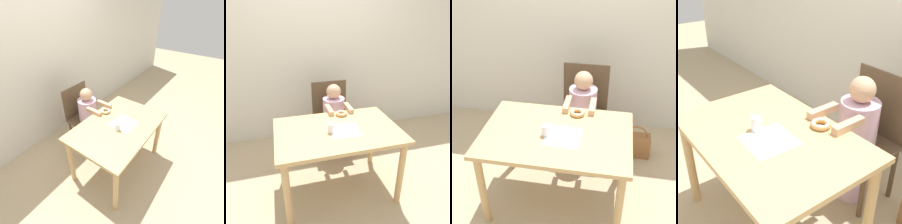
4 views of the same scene
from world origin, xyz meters
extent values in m
plane|color=tan|center=(0.00, 0.00, 0.00)|extent=(12.00, 12.00, 0.00)
cube|color=silver|center=(0.00, 1.32, 1.25)|extent=(8.00, 0.05, 2.50)
cube|color=tan|center=(0.00, 0.00, 0.70)|extent=(1.16, 0.79, 0.03)
cylinder|color=tan|center=(-0.52, -0.33, 0.34)|extent=(0.06, 0.06, 0.68)
cylinder|color=tan|center=(0.52, -0.33, 0.34)|extent=(0.06, 0.06, 0.68)
cylinder|color=tan|center=(-0.52, 0.33, 0.34)|extent=(0.06, 0.06, 0.68)
cylinder|color=tan|center=(0.52, 0.33, 0.34)|extent=(0.06, 0.06, 0.68)
cube|color=brown|center=(0.13, 0.67, 0.44)|extent=(0.45, 0.39, 0.03)
cube|color=brown|center=(0.13, 0.86, 0.69)|extent=(0.45, 0.02, 0.48)
cylinder|color=brown|center=(-0.06, 0.51, 0.22)|extent=(0.04, 0.04, 0.43)
cylinder|color=brown|center=(0.32, 0.51, 0.22)|extent=(0.04, 0.04, 0.43)
cylinder|color=brown|center=(-0.06, 0.83, 0.22)|extent=(0.04, 0.04, 0.43)
cylinder|color=brown|center=(0.32, 0.83, 0.22)|extent=(0.04, 0.04, 0.43)
cylinder|color=silver|center=(0.13, 0.62, 0.23)|extent=(0.22, 0.22, 0.46)
cylinder|color=silver|center=(0.13, 0.62, 0.62)|extent=(0.26, 0.26, 0.33)
sphere|color=tan|center=(0.13, 0.62, 0.87)|extent=(0.17, 0.17, 0.17)
cube|color=tan|center=(0.02, 0.40, 0.74)|extent=(0.05, 0.23, 0.05)
cube|color=tan|center=(0.24, 0.40, 0.74)|extent=(0.05, 0.23, 0.05)
torus|color=tan|center=(0.12, 0.28, 0.74)|extent=(0.12, 0.12, 0.03)
torus|color=white|center=(0.12, 0.28, 0.75)|extent=(0.11, 0.11, 0.02)
cube|color=white|center=(0.06, -0.04, 0.72)|extent=(0.28, 0.28, 0.00)
cube|color=brown|center=(0.67, 0.74, 0.12)|extent=(0.30, 0.16, 0.23)
torus|color=brown|center=(0.67, 0.74, 0.23)|extent=(0.24, 0.02, 0.24)
cylinder|color=white|center=(-0.07, -0.04, 0.76)|extent=(0.06, 0.06, 0.09)
camera|label=1|loc=(-1.36, -0.89, 2.05)|focal=28.00mm
camera|label=2|loc=(-0.49, -1.73, 1.71)|focal=35.00mm
camera|label=3|loc=(0.40, -1.90, 2.13)|focal=50.00mm
camera|label=4|loc=(1.28, -0.81, 1.70)|focal=50.00mm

